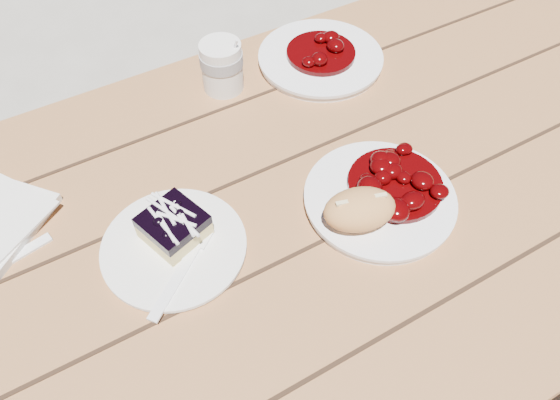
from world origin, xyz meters
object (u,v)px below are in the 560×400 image
bread_roll (360,209)px  blueberry_cake (174,226)px  picnic_table (272,270)px  coffee_cup (222,66)px  main_plate (379,200)px  dessert_plate (174,247)px  second_plate (320,59)px

bread_roll → blueberry_cake: bearing=154.7°
picnic_table → coffee_cup: size_ratio=22.15×
main_plate → blueberry_cake: (-0.29, 0.09, 0.02)m
picnic_table → bread_roll: bread_roll is taller
dessert_plate → blueberry_cake: size_ratio=2.04×
second_plate → bread_roll: bearing=-114.6°
picnic_table → blueberry_cake: size_ratio=20.62×
main_plate → dessert_plate: 0.31m
second_plate → blueberry_cake: bearing=-148.8°
dessert_plate → second_plate: bearing=32.1°
bread_roll → blueberry_cake: (-0.23, 0.11, -0.01)m
picnic_table → blueberry_cake: (-0.14, 0.03, 0.19)m
coffee_cup → blueberry_cake: bearing=-127.7°
dessert_plate → second_plate: (0.40, 0.25, 0.00)m
picnic_table → bread_roll: (0.10, -0.08, 0.20)m
picnic_table → second_plate: size_ratio=8.79×
blueberry_cake → coffee_cup: 0.34m
bread_roll → dessert_plate: bearing=158.6°
main_plate → dessert_plate: size_ratio=1.11×
picnic_table → blueberry_cake: 0.24m
picnic_table → second_plate: 0.40m
picnic_table → blueberry_cake: blueberry_cake is taller
blueberry_cake → bread_roll: bearing=-43.3°
dessert_plate → blueberry_cake: 0.03m
picnic_table → bread_roll: size_ratio=19.27×
bread_roll → blueberry_cake: 0.26m
second_plate → coffee_cup: bearing=171.7°
blueberry_cake → coffee_cup: (0.21, 0.27, 0.01)m
blueberry_cake → dessert_plate: bearing=-141.7°
bread_roll → dessert_plate: bread_roll is taller
main_plate → bread_roll: 0.07m
main_plate → second_plate: bearing=72.4°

